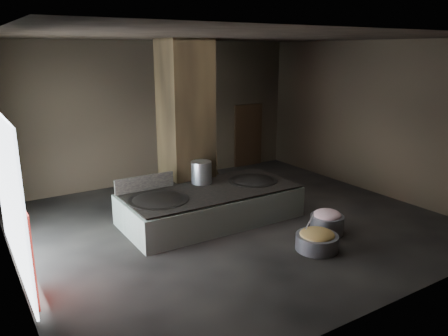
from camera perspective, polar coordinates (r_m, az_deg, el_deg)
floor at (r=11.14m, az=1.17°, el=-7.34°), size 10.00×9.00×0.10m
ceiling at (r=10.29m, az=1.32°, el=17.04°), size 10.00×9.00×0.10m
back_wall at (r=14.44m, az=-8.83°, el=7.18°), size 10.00×0.10×4.50m
front_wall at (r=7.24m, az=21.52°, el=-1.67°), size 10.00×0.10×4.50m
right_wall at (r=13.88m, az=19.03°, el=6.22°), size 0.10×9.00×4.50m
pillar at (r=11.94m, az=-5.02°, el=5.65°), size 1.20×1.20×4.50m
hearth_platform at (r=11.14m, az=-1.75°, el=-4.93°), size 4.42×2.12×0.77m
platform_cap at (r=11.00m, az=-1.77°, el=-2.83°), size 4.32×2.07×0.03m
wok_left at (r=10.36m, az=-8.57°, el=-4.53°), size 1.39×1.39×0.38m
wok_left_rim at (r=10.34m, az=-8.59°, el=-4.17°), size 1.42×1.42×0.05m
wok_right at (r=11.77m, az=3.78°, el=-1.98°), size 1.30×1.30×0.37m
wok_right_rim at (r=11.75m, az=3.79°, el=-1.65°), size 1.33×1.33×0.05m
stock_pot at (r=11.39m, az=-2.97°, el=-0.55°), size 0.54×0.54×0.58m
splash_guard at (r=10.98m, az=-10.32°, el=-1.94°), size 1.54×0.06×0.38m
cook at (r=13.09m, az=-1.84°, el=0.26°), size 0.62×0.40×1.69m
veg_basin at (r=9.84m, az=12.02°, el=-9.45°), size 1.20×1.20×0.34m
veg_fill at (r=9.77m, az=12.08°, el=-8.49°), size 0.76×0.76×0.23m
ladle at (r=9.69m, az=10.88°, el=-7.33°), size 0.05×0.37×0.66m
meat_basin at (r=10.72m, az=13.26°, el=-7.15°), size 1.01×1.01×0.43m
meat_fill at (r=10.63m, az=13.34°, el=-5.99°), size 0.65×0.65×0.25m
doorway_near at (r=15.06m, az=-4.32°, el=3.20°), size 1.18×0.08×2.38m
doorway_near_glow at (r=14.93m, az=-5.31°, el=2.88°), size 0.83×0.04×1.97m
doorway_far at (r=16.30m, az=3.17°, el=4.14°), size 1.18×0.08×2.38m
doorway_far_glow at (r=16.39m, az=3.56°, el=4.02°), size 0.85×0.04×2.01m
left_opening at (r=9.19m, az=-26.31°, el=-2.98°), size 0.04×4.20×3.10m
pavilion_sliver at (r=8.24m, az=-24.13°, el=-10.34°), size 0.05×0.90×1.70m
tree_silhouette at (r=10.12m, az=-26.87°, el=2.04°), size 0.28×1.10×1.10m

